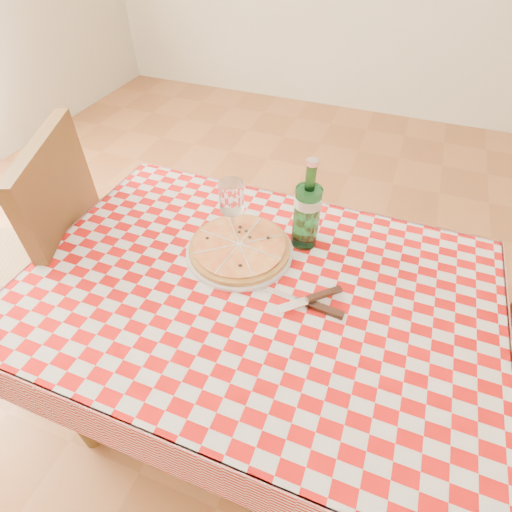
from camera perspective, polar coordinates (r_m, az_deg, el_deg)
The scene contains 7 objects.
dining_table at distance 1.18m, azimuth -0.14°, elevation -7.66°, with size 1.20×0.80×0.75m.
tablecloth at distance 1.11m, azimuth -0.15°, elevation -4.65°, with size 1.30×0.90×0.01m, color #B50D0B.
chair_far at distance 1.63m, azimuth -27.32°, elevation 0.32°, with size 0.61×0.61×1.03m.
pizza_plate at distance 1.19m, azimuth -2.37°, elevation 1.28°, with size 0.32×0.32×0.04m, color #D08E45, non-canonical shape.
water_bottle at distance 1.16m, azimuth 7.40°, elevation 7.26°, with size 0.08×0.08×0.29m, color #18622A, non-canonical shape.
wine_glass at distance 1.22m, azimuth -3.46°, elevation 6.77°, with size 0.07×0.07×0.19m, color white, non-canonical shape.
cutlery at distance 1.07m, azimuth 7.26°, elevation -6.39°, with size 0.26×0.21×0.03m, color silver, non-canonical shape.
Camera 1 is at (0.27, -0.68, 1.59)m, focal length 28.00 mm.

